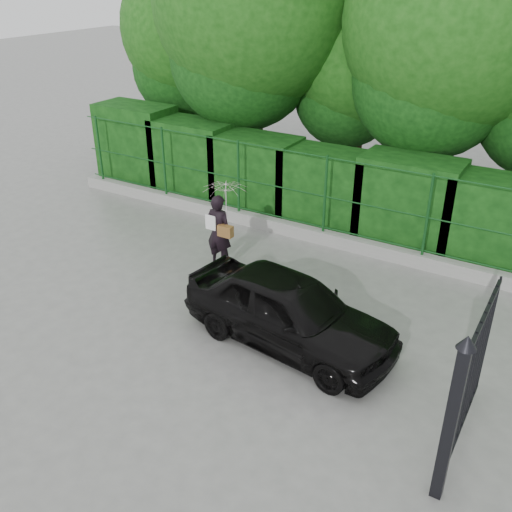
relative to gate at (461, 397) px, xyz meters
The scene contains 8 objects.
ground 4.81m from the gate, behind, with size 80.00×80.00×0.00m, color gray.
kerb 7.04m from the gate, 131.36° to the left, with size 14.00×0.25×0.30m, color #9E9E99.
fence 6.82m from the gate, 129.97° to the left, with size 14.13×0.06×1.80m.
hedge 7.88m from the gate, 127.82° to the left, with size 14.20×1.20×2.27m.
trees 9.76m from the gate, 112.24° to the left, with size 17.10×6.15×8.08m.
gate is the anchor object (origin of this frame).
woman 6.32m from the gate, 150.61° to the left, with size 0.92×0.94×1.91m.
car 3.38m from the gate, 155.72° to the left, with size 1.52×3.77×1.29m, color black.
Camera 1 is at (5.22, -6.51, 5.81)m, focal length 40.00 mm.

